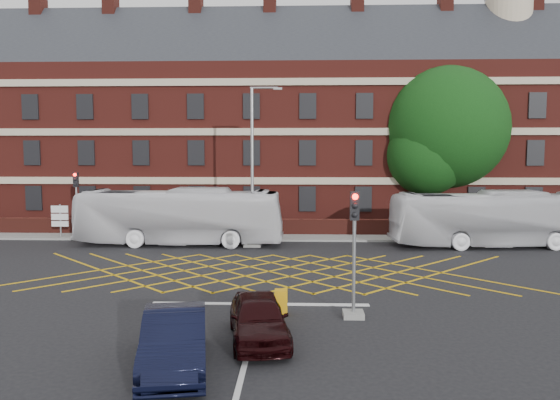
{
  "coord_description": "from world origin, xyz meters",
  "views": [
    {
      "loc": [
        1.43,
        -23.1,
        5.62
      ],
      "look_at": [
        0.55,
        1.5,
        3.41
      ],
      "focal_mm": 35.0,
      "sensor_mm": 36.0,
      "label": 1
    }
  ],
  "objects_px": {
    "car_maroon": "(259,318)",
    "traffic_light_near": "(354,266)",
    "bus_left": "(180,216)",
    "direction_signs": "(60,217)",
    "traffic_light_far": "(77,211)",
    "street_lamp": "(253,192)",
    "deciduous_tree": "(445,136)",
    "bus_right": "(493,219)",
    "car_navy": "(175,340)",
    "utility_cabinet": "(281,302)"
  },
  "relations": [
    {
      "from": "bus_right",
      "to": "car_maroon",
      "type": "xyz_separation_m",
      "value": [
        -12.55,
        -16.44,
        -0.95
      ]
    },
    {
      "from": "bus_left",
      "to": "traffic_light_near",
      "type": "bearing_deg",
      "value": -146.44
    },
    {
      "from": "bus_right",
      "to": "car_navy",
      "type": "relative_size",
      "value": 2.6
    },
    {
      "from": "street_lamp",
      "to": "bus_right",
      "type": "bearing_deg",
      "value": 1.32
    },
    {
      "from": "deciduous_tree",
      "to": "utility_cabinet",
      "type": "bearing_deg",
      "value": -117.31
    },
    {
      "from": "traffic_light_far",
      "to": "street_lamp",
      "type": "relative_size",
      "value": 0.46
    },
    {
      "from": "traffic_light_far",
      "to": "direction_signs",
      "type": "relative_size",
      "value": 1.94
    },
    {
      "from": "direction_signs",
      "to": "utility_cabinet",
      "type": "height_order",
      "value": "direction_signs"
    },
    {
      "from": "utility_cabinet",
      "to": "car_maroon",
      "type": "bearing_deg",
      "value": -102.34
    },
    {
      "from": "traffic_light_near",
      "to": "direction_signs",
      "type": "height_order",
      "value": "traffic_light_near"
    },
    {
      "from": "bus_right",
      "to": "utility_cabinet",
      "type": "distance_m",
      "value": 18.32
    },
    {
      "from": "bus_left",
      "to": "direction_signs",
      "type": "xyz_separation_m",
      "value": [
        -8.28,
        2.1,
        -0.33
      ]
    },
    {
      "from": "car_navy",
      "to": "street_lamp",
      "type": "xyz_separation_m",
      "value": [
        0.51,
        18.27,
        2.49
      ]
    },
    {
      "from": "bus_left",
      "to": "car_navy",
      "type": "height_order",
      "value": "bus_left"
    },
    {
      "from": "bus_right",
      "to": "direction_signs",
      "type": "height_order",
      "value": "bus_right"
    },
    {
      "from": "bus_left",
      "to": "traffic_light_near",
      "type": "distance_m",
      "value": 16.75
    },
    {
      "from": "street_lamp",
      "to": "utility_cabinet",
      "type": "height_order",
      "value": "street_lamp"
    },
    {
      "from": "deciduous_tree",
      "to": "bus_left",
      "type": "bearing_deg",
      "value": -156.61
    },
    {
      "from": "car_navy",
      "to": "utility_cabinet",
      "type": "xyz_separation_m",
      "value": [
        2.59,
        4.78,
        -0.32
      ]
    },
    {
      "from": "bus_right",
      "to": "traffic_light_far",
      "type": "relative_size",
      "value": 2.77
    },
    {
      "from": "car_maroon",
      "to": "traffic_light_near",
      "type": "bearing_deg",
      "value": 29.08
    },
    {
      "from": "car_maroon",
      "to": "street_lamp",
      "type": "bearing_deg",
      "value": 86.24
    },
    {
      "from": "bus_left",
      "to": "street_lamp",
      "type": "distance_m",
      "value": 4.73
    },
    {
      "from": "car_maroon",
      "to": "utility_cabinet",
      "type": "xyz_separation_m",
      "value": [
        0.58,
        2.63,
        -0.27
      ]
    },
    {
      "from": "car_navy",
      "to": "traffic_light_near",
      "type": "bearing_deg",
      "value": 31.63
    },
    {
      "from": "direction_signs",
      "to": "utility_cabinet",
      "type": "xyz_separation_m",
      "value": [
        14.82,
        -15.98,
        -0.95
      ]
    },
    {
      "from": "car_navy",
      "to": "street_lamp",
      "type": "height_order",
      "value": "street_lamp"
    },
    {
      "from": "traffic_light_near",
      "to": "traffic_light_far",
      "type": "bearing_deg",
      "value": 134.82
    },
    {
      "from": "direction_signs",
      "to": "bus_left",
      "type": "bearing_deg",
      "value": -14.22
    },
    {
      "from": "traffic_light_near",
      "to": "street_lamp",
      "type": "height_order",
      "value": "street_lamp"
    },
    {
      "from": "bus_right",
      "to": "direction_signs",
      "type": "relative_size",
      "value": 5.39
    },
    {
      "from": "car_maroon",
      "to": "deciduous_tree",
      "type": "bearing_deg",
      "value": 55.07
    },
    {
      "from": "bus_right",
      "to": "traffic_light_near",
      "type": "height_order",
      "value": "traffic_light_near"
    },
    {
      "from": "bus_left",
      "to": "car_maroon",
      "type": "bearing_deg",
      "value": -159.1
    },
    {
      "from": "traffic_light_near",
      "to": "traffic_light_far",
      "type": "xyz_separation_m",
      "value": [
        -16.18,
        16.28,
        0.0
      ]
    },
    {
      "from": "deciduous_tree",
      "to": "traffic_light_far",
      "type": "relative_size",
      "value": 2.74
    },
    {
      "from": "car_maroon",
      "to": "traffic_light_near",
      "type": "height_order",
      "value": "traffic_light_near"
    },
    {
      "from": "direction_signs",
      "to": "traffic_light_near",
      "type": "bearing_deg",
      "value": -43.19
    },
    {
      "from": "traffic_light_far",
      "to": "street_lamp",
      "type": "bearing_deg",
      "value": -12.39
    },
    {
      "from": "utility_cabinet",
      "to": "traffic_light_near",
      "type": "bearing_deg",
      "value": -5.56
    },
    {
      "from": "bus_left",
      "to": "street_lamp",
      "type": "height_order",
      "value": "street_lamp"
    },
    {
      "from": "car_navy",
      "to": "car_maroon",
      "type": "distance_m",
      "value": 2.95
    },
    {
      "from": "traffic_light_near",
      "to": "utility_cabinet",
      "type": "bearing_deg",
      "value": 174.44
    },
    {
      "from": "car_navy",
      "to": "street_lamp",
      "type": "bearing_deg",
      "value": 78.11
    },
    {
      "from": "car_maroon",
      "to": "street_lamp",
      "type": "height_order",
      "value": "street_lamp"
    },
    {
      "from": "traffic_light_far",
      "to": "direction_signs",
      "type": "xyz_separation_m",
      "value": [
        -1.1,
        -0.06,
        -0.39
      ]
    },
    {
      "from": "car_maroon",
      "to": "traffic_light_far",
      "type": "distance_m",
      "value": 22.86
    },
    {
      "from": "street_lamp",
      "to": "car_navy",
      "type": "bearing_deg",
      "value": -91.59
    },
    {
      "from": "car_maroon",
      "to": "utility_cabinet",
      "type": "height_order",
      "value": "car_maroon"
    },
    {
      "from": "bus_right",
      "to": "traffic_light_far",
      "type": "bearing_deg",
      "value": 81.86
    }
  ]
}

